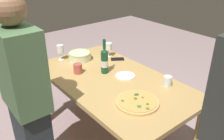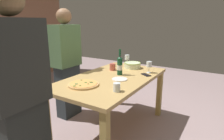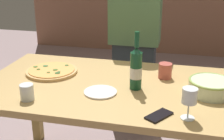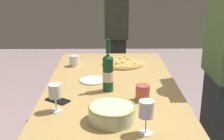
{
  "view_description": "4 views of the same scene",
  "coord_description": "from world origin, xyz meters",
  "px_view_note": "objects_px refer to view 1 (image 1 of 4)",
  "views": [
    {
      "loc": [
        -1.53,
        1.24,
        1.82
      ],
      "look_at": [
        0.0,
        0.0,
        0.84
      ],
      "focal_mm": 38.27,
      "sensor_mm": 36.0,
      "label": 1
    },
    {
      "loc": [
        -1.95,
        -1.23,
        1.44
      ],
      "look_at": [
        0.0,
        0.0,
        0.84
      ],
      "focal_mm": 30.23,
      "sensor_mm": 36.0,
      "label": 2
    },
    {
      "loc": [
        0.4,
        -1.67,
        1.5
      ],
      "look_at": [
        0.0,
        0.0,
        0.84
      ],
      "focal_mm": 49.25,
      "sensor_mm": 36.0,
      "label": 3
    },
    {
      "loc": [
        2.0,
        -0.02,
        1.49
      ],
      "look_at": [
        0.0,
        0.0,
        0.84
      ],
      "focal_mm": 48.4,
      "sensor_mm": 36.0,
      "label": 4
    }
  ],
  "objects_px": {
    "wine_glass_by_bottle": "(60,49)",
    "cup_amber": "(168,81)",
    "side_plate": "(125,76)",
    "pizza": "(137,102)",
    "wine_bottle": "(105,61)",
    "cell_phone": "(117,59)",
    "dining_table": "(112,88)",
    "person_guest_left": "(27,103)",
    "serving_bowl": "(80,56)",
    "cup_ceramic": "(78,69)",
    "wine_glass_near_pizza": "(109,47)"
  },
  "relations": [
    {
      "from": "wine_glass_by_bottle",
      "to": "cup_amber",
      "type": "distance_m",
      "value": 1.2
    },
    {
      "from": "side_plate",
      "to": "pizza",
      "type": "bearing_deg",
      "value": 149.94
    },
    {
      "from": "wine_bottle",
      "to": "cell_phone",
      "type": "height_order",
      "value": "wine_bottle"
    },
    {
      "from": "dining_table",
      "to": "person_guest_left",
      "type": "height_order",
      "value": "person_guest_left"
    },
    {
      "from": "pizza",
      "to": "serving_bowl",
      "type": "height_order",
      "value": "serving_bowl"
    },
    {
      "from": "side_plate",
      "to": "person_guest_left",
      "type": "relative_size",
      "value": 0.12
    },
    {
      "from": "person_guest_left",
      "to": "cup_ceramic",
      "type": "bearing_deg",
      "value": 26.19
    },
    {
      "from": "cup_ceramic",
      "to": "side_plate",
      "type": "relative_size",
      "value": 0.51
    },
    {
      "from": "cup_ceramic",
      "to": "wine_bottle",
      "type": "bearing_deg",
      "value": -126.81
    },
    {
      "from": "wine_glass_near_pizza",
      "to": "person_guest_left",
      "type": "xyz_separation_m",
      "value": [
        -0.44,
        1.12,
        -0.05
      ]
    },
    {
      "from": "cup_ceramic",
      "to": "dining_table",
      "type": "bearing_deg",
      "value": -149.23
    },
    {
      "from": "serving_bowl",
      "to": "cup_ceramic",
      "type": "bearing_deg",
      "value": 144.94
    },
    {
      "from": "dining_table",
      "to": "cup_amber",
      "type": "distance_m",
      "value": 0.52
    },
    {
      "from": "wine_bottle",
      "to": "cell_phone",
      "type": "xyz_separation_m",
      "value": [
        0.17,
        -0.3,
        -0.12
      ]
    },
    {
      "from": "wine_glass_near_pizza",
      "to": "cup_amber",
      "type": "bearing_deg",
      "value": 179.42
    },
    {
      "from": "pizza",
      "to": "wine_bottle",
      "type": "bearing_deg",
      "value": -12.11
    },
    {
      "from": "side_plate",
      "to": "person_guest_left",
      "type": "distance_m",
      "value": 0.94
    },
    {
      "from": "side_plate",
      "to": "wine_glass_by_bottle",
      "type": "bearing_deg",
      "value": 21.29
    },
    {
      "from": "dining_table",
      "to": "cup_ceramic",
      "type": "height_order",
      "value": "cup_ceramic"
    },
    {
      "from": "side_plate",
      "to": "person_guest_left",
      "type": "bearing_deg",
      "value": 87.32
    },
    {
      "from": "cup_amber",
      "to": "side_plate",
      "type": "relative_size",
      "value": 0.47
    },
    {
      "from": "cup_amber",
      "to": "person_guest_left",
      "type": "distance_m",
      "value": 1.18
    },
    {
      "from": "dining_table",
      "to": "pizza",
      "type": "distance_m",
      "value": 0.46
    },
    {
      "from": "person_guest_left",
      "to": "dining_table",
      "type": "bearing_deg",
      "value": 0.0
    },
    {
      "from": "person_guest_left",
      "to": "side_plate",
      "type": "bearing_deg",
      "value": -2.17
    },
    {
      "from": "serving_bowl",
      "to": "wine_glass_near_pizza",
      "type": "xyz_separation_m",
      "value": [
        -0.12,
        -0.31,
        0.07
      ]
    },
    {
      "from": "serving_bowl",
      "to": "wine_bottle",
      "type": "relative_size",
      "value": 0.73
    },
    {
      "from": "cup_amber",
      "to": "dining_table",
      "type": "bearing_deg",
      "value": 37.65
    },
    {
      "from": "dining_table",
      "to": "side_plate",
      "type": "bearing_deg",
      "value": -105.34
    },
    {
      "from": "wine_glass_near_pizza",
      "to": "cup_ceramic",
      "type": "relative_size",
      "value": 1.64
    },
    {
      "from": "wine_glass_by_bottle",
      "to": "person_guest_left",
      "type": "distance_m",
      "value": 0.95
    },
    {
      "from": "dining_table",
      "to": "serving_bowl",
      "type": "height_order",
      "value": "serving_bowl"
    },
    {
      "from": "cup_ceramic",
      "to": "wine_glass_by_bottle",
      "type": "bearing_deg",
      "value": -3.91
    },
    {
      "from": "wine_bottle",
      "to": "cell_phone",
      "type": "relative_size",
      "value": 2.39
    },
    {
      "from": "wine_bottle",
      "to": "cup_amber",
      "type": "height_order",
      "value": "wine_bottle"
    },
    {
      "from": "serving_bowl",
      "to": "wine_glass_near_pizza",
      "type": "bearing_deg",
      "value": -111.37
    },
    {
      "from": "wine_bottle",
      "to": "wine_glass_by_bottle",
      "type": "relative_size",
      "value": 2.02
    },
    {
      "from": "wine_bottle",
      "to": "wine_glass_near_pizza",
      "type": "xyz_separation_m",
      "value": [
        0.3,
        -0.29,
        -0.01
      ]
    },
    {
      "from": "cup_amber",
      "to": "wine_glass_near_pizza",
      "type": "bearing_deg",
      "value": -0.58
    },
    {
      "from": "side_plate",
      "to": "cup_ceramic",
      "type": "bearing_deg",
      "value": 42.69
    },
    {
      "from": "pizza",
      "to": "cup_amber",
      "type": "xyz_separation_m",
      "value": [
        0.04,
        -0.41,
        0.03
      ]
    },
    {
      "from": "pizza",
      "to": "person_guest_left",
      "type": "distance_m",
      "value": 0.84
    },
    {
      "from": "dining_table",
      "to": "wine_bottle",
      "type": "bearing_deg",
      "value": -10.38
    },
    {
      "from": "wine_bottle",
      "to": "pizza",
      "type": "bearing_deg",
      "value": 167.89
    },
    {
      "from": "serving_bowl",
      "to": "cup_ceramic",
      "type": "relative_size",
      "value": 2.58
    },
    {
      "from": "pizza",
      "to": "serving_bowl",
      "type": "xyz_separation_m",
      "value": [
        1.01,
        -0.1,
        0.04
      ]
    },
    {
      "from": "cup_ceramic",
      "to": "cell_phone",
      "type": "bearing_deg",
      "value": -88.92
    },
    {
      "from": "cup_ceramic",
      "to": "side_plate",
      "type": "xyz_separation_m",
      "value": [
        -0.34,
        -0.32,
        -0.04
      ]
    },
    {
      "from": "side_plate",
      "to": "cell_phone",
      "type": "bearing_deg",
      "value": -29.31
    },
    {
      "from": "cell_phone",
      "to": "person_guest_left",
      "type": "relative_size",
      "value": 0.09
    }
  ]
}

